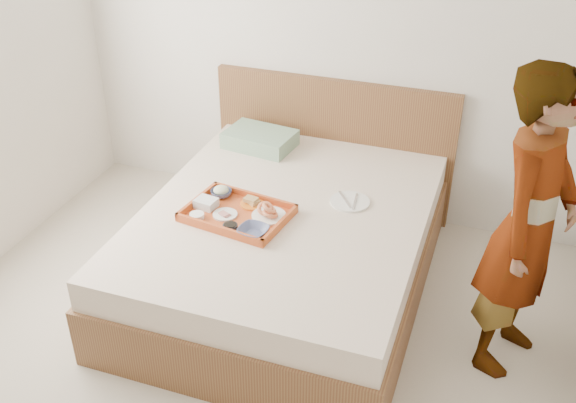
% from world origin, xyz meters
% --- Properties ---
extents(ground, '(3.50, 4.00, 0.01)m').
position_xyz_m(ground, '(0.00, 0.00, 0.00)').
color(ground, '#BCB19F').
rests_on(ground, ground).
extents(wall_back, '(3.50, 0.01, 2.60)m').
position_xyz_m(wall_back, '(0.00, 2.00, 1.30)').
color(wall_back, silver).
rests_on(wall_back, ground).
extents(bed, '(1.65, 2.00, 0.53)m').
position_xyz_m(bed, '(0.06, 1.00, 0.27)').
color(bed, brown).
rests_on(bed, ground).
extents(headboard, '(1.65, 0.06, 0.95)m').
position_xyz_m(headboard, '(0.06, 1.97, 0.47)').
color(headboard, brown).
rests_on(headboard, ground).
extents(pillow, '(0.48, 0.36, 0.11)m').
position_xyz_m(pillow, '(-0.36, 1.69, 0.58)').
color(pillow, '#8DAF8C').
rests_on(pillow, bed).
extents(tray, '(0.61, 0.48, 0.05)m').
position_xyz_m(tray, '(-0.16, 0.84, 0.56)').
color(tray, '#C25117').
rests_on(tray, bed).
extents(prawn_plate, '(0.22, 0.22, 0.01)m').
position_xyz_m(prawn_plate, '(0.01, 0.87, 0.55)').
color(prawn_plate, white).
rests_on(prawn_plate, tray).
extents(navy_bowl_big, '(0.18, 0.18, 0.04)m').
position_xyz_m(navy_bowl_big, '(-0.01, 0.69, 0.56)').
color(navy_bowl_big, navy).
rests_on(navy_bowl_big, tray).
extents(sauce_dish, '(0.09, 0.09, 0.03)m').
position_xyz_m(sauce_dish, '(-0.14, 0.69, 0.56)').
color(sauce_dish, black).
rests_on(sauce_dish, tray).
extents(meat_plate, '(0.16, 0.16, 0.01)m').
position_xyz_m(meat_plate, '(-0.22, 0.81, 0.55)').
color(meat_plate, white).
rests_on(meat_plate, tray).
extents(bread_plate, '(0.15, 0.15, 0.01)m').
position_xyz_m(bread_plate, '(-0.12, 0.96, 0.55)').
color(bread_plate, orange).
rests_on(bread_plate, tray).
extents(salad_bowl, '(0.14, 0.14, 0.04)m').
position_xyz_m(salad_bowl, '(-0.33, 0.99, 0.56)').
color(salad_bowl, navy).
rests_on(salad_bowl, tray).
extents(plastic_tub, '(0.13, 0.11, 0.05)m').
position_xyz_m(plastic_tub, '(-0.36, 0.85, 0.57)').
color(plastic_tub, silver).
rests_on(plastic_tub, tray).
extents(cheese_round, '(0.09, 0.09, 0.03)m').
position_xyz_m(cheese_round, '(-0.36, 0.73, 0.56)').
color(cheese_round, white).
rests_on(cheese_round, tray).
extents(dinner_plate, '(0.29, 0.29, 0.01)m').
position_xyz_m(dinner_plate, '(0.39, 1.19, 0.54)').
color(dinner_plate, white).
rests_on(dinner_plate, bed).
extents(person, '(0.56, 0.68, 1.60)m').
position_xyz_m(person, '(1.34, 0.83, 0.80)').
color(person, '#EFE5D0').
rests_on(person, ground).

